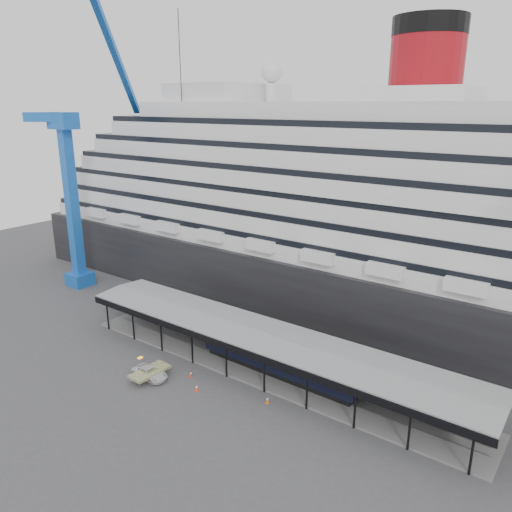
# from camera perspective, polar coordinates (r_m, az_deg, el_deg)

# --- Properties ---
(ground) EXTENTS (200.00, 200.00, 0.00)m
(ground) POSITION_cam_1_polar(r_m,az_deg,el_deg) (61.94, -1.80, -14.75)
(ground) COLOR #3E3E41
(ground) RESTS_ON ground
(cruise_ship) EXTENTS (130.00, 30.00, 43.90)m
(cruise_ship) POSITION_cam_1_polar(r_m,az_deg,el_deg) (81.44, 12.25, 6.56)
(cruise_ship) COLOR black
(cruise_ship) RESTS_ON ground
(platform_canopy) EXTENTS (56.00, 9.18, 5.30)m
(platform_canopy) POSITION_cam_1_polar(r_m,az_deg,el_deg) (64.23, 0.99, -11.07)
(platform_canopy) COLOR slate
(platform_canopy) RESTS_ON ground
(crane_blue) EXTENTS (22.63, 19.19, 47.60)m
(crane_blue) POSITION_cam_1_polar(r_m,az_deg,el_deg) (94.41, -19.94, 8.33)
(crane_blue) COLOR blue
(crane_blue) RESTS_ON ground
(port_truck) EXTENTS (5.07, 2.45, 1.39)m
(port_truck) POSITION_cam_1_polar(r_m,az_deg,el_deg) (64.74, -12.04, -12.93)
(port_truck) COLOR silver
(port_truck) RESTS_ON ground
(pullman_carriage) EXTENTS (21.96, 3.10, 21.53)m
(pullman_carriage) POSITION_cam_1_polar(r_m,az_deg,el_deg) (63.06, 2.58, -11.40)
(pullman_carriage) COLOR black
(pullman_carriage) RESTS_ON ground
(traffic_cone_left) EXTENTS (0.42, 0.42, 0.77)m
(traffic_cone_left) POSITION_cam_1_polar(r_m,az_deg,el_deg) (64.32, -7.47, -13.21)
(traffic_cone_left) COLOR red
(traffic_cone_left) RESTS_ON ground
(traffic_cone_mid) EXTENTS (0.47, 0.47, 0.84)m
(traffic_cone_mid) POSITION_cam_1_polar(r_m,az_deg,el_deg) (61.45, -6.80, -14.71)
(traffic_cone_mid) COLOR #F4400D
(traffic_cone_mid) RESTS_ON ground
(traffic_cone_right) EXTENTS (0.46, 0.46, 0.82)m
(traffic_cone_right) POSITION_cam_1_polar(r_m,az_deg,el_deg) (58.91, 1.32, -16.12)
(traffic_cone_right) COLOR orange
(traffic_cone_right) RESTS_ON ground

